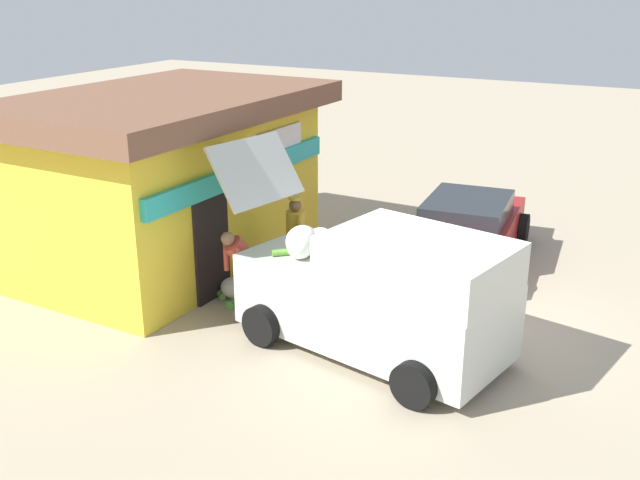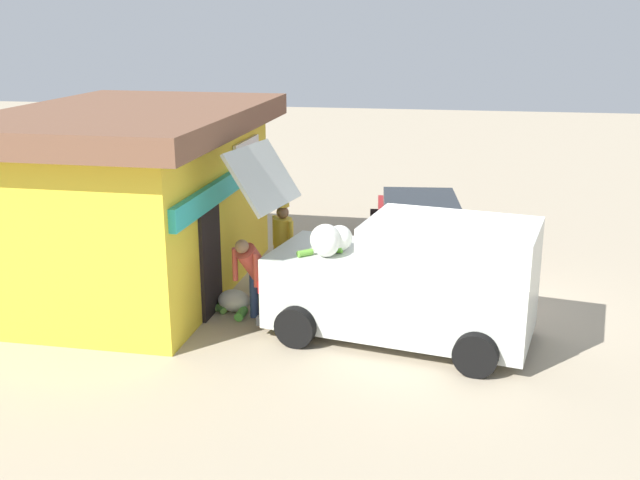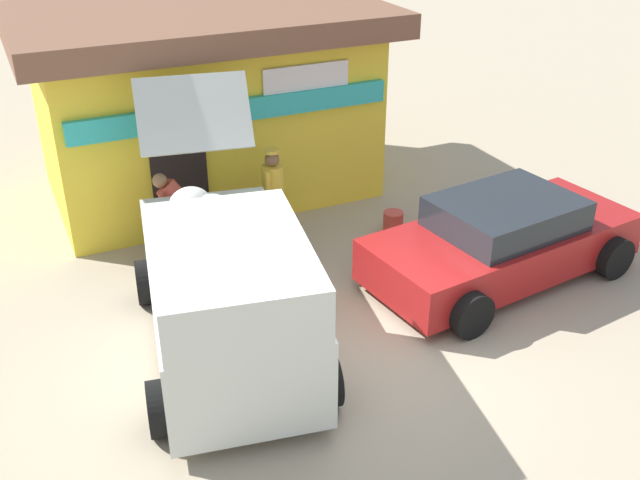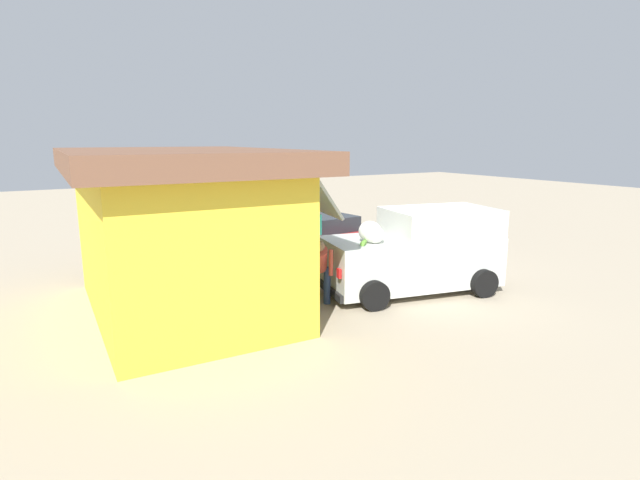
{
  "view_description": "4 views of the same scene",
  "coord_description": "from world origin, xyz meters",
  "px_view_note": "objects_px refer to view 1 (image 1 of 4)",
  "views": [
    {
      "loc": [
        -10.55,
        -3.04,
        5.34
      ],
      "look_at": [
        0.19,
        2.67,
        0.98
      ],
      "focal_mm": 41.42,
      "sensor_mm": 36.0,
      "label": 1
    },
    {
      "loc": [
        -12.4,
        0.34,
        4.83
      ],
      "look_at": [
        -0.36,
        2.42,
        1.23
      ],
      "focal_mm": 42.16,
      "sensor_mm": 36.0,
      "label": 2
    },
    {
      "loc": [
        -3.7,
        -6.52,
        5.74
      ],
      "look_at": [
        0.45,
        1.9,
        0.7
      ],
      "focal_mm": 41.33,
      "sensor_mm": 36.0,
      "label": 3
    },
    {
      "loc": [
        -10.03,
        8.58,
        3.55
      ],
      "look_at": [
        0.57,
        2.31,
        1.03
      ],
      "focal_mm": 28.04,
      "sensor_mm": 36.0,
      "label": 4
    }
  ],
  "objects_px": {
    "customer_bending": "(243,264)",
    "unloaded_banana_pile": "(234,290)",
    "storefront_bar": "(168,177)",
    "parked_sedan": "(466,231)",
    "vendor_standing": "(296,235)",
    "paint_bucket": "(361,246)",
    "delivery_van": "(380,292)"
  },
  "relations": [
    {
      "from": "customer_bending",
      "to": "unloaded_banana_pile",
      "type": "height_order",
      "value": "customer_bending"
    },
    {
      "from": "storefront_bar",
      "to": "parked_sedan",
      "type": "distance_m",
      "value": 5.89
    },
    {
      "from": "customer_bending",
      "to": "unloaded_banana_pile",
      "type": "bearing_deg",
      "value": 50.64
    },
    {
      "from": "parked_sedan",
      "to": "vendor_standing",
      "type": "height_order",
      "value": "vendor_standing"
    },
    {
      "from": "unloaded_banana_pile",
      "to": "vendor_standing",
      "type": "bearing_deg",
      "value": -31.62
    },
    {
      "from": "storefront_bar",
      "to": "paint_bucket",
      "type": "height_order",
      "value": "storefront_bar"
    },
    {
      "from": "vendor_standing",
      "to": "unloaded_banana_pile",
      "type": "distance_m",
      "value": 1.47
    },
    {
      "from": "customer_bending",
      "to": "paint_bucket",
      "type": "bearing_deg",
      "value": -8.79
    },
    {
      "from": "customer_bending",
      "to": "unloaded_banana_pile",
      "type": "xyz_separation_m",
      "value": [
        0.4,
        0.49,
        -0.72
      ]
    },
    {
      "from": "storefront_bar",
      "to": "delivery_van",
      "type": "height_order",
      "value": "storefront_bar"
    },
    {
      "from": "unloaded_banana_pile",
      "to": "paint_bucket",
      "type": "bearing_deg",
      "value": -18.54
    },
    {
      "from": "parked_sedan",
      "to": "storefront_bar",
      "type": "bearing_deg",
      "value": 119.42
    },
    {
      "from": "vendor_standing",
      "to": "paint_bucket",
      "type": "bearing_deg",
      "value": -10.63
    },
    {
      "from": "delivery_van",
      "to": "unloaded_banana_pile",
      "type": "distance_m",
      "value": 3.17
    },
    {
      "from": "unloaded_banana_pile",
      "to": "parked_sedan",
      "type": "bearing_deg",
      "value": -38.7
    },
    {
      "from": "vendor_standing",
      "to": "customer_bending",
      "type": "distance_m",
      "value": 1.47
    },
    {
      "from": "vendor_standing",
      "to": "customer_bending",
      "type": "bearing_deg",
      "value": 173.79
    },
    {
      "from": "parked_sedan",
      "to": "unloaded_banana_pile",
      "type": "xyz_separation_m",
      "value": [
        -3.73,
        2.99,
        -0.44
      ]
    },
    {
      "from": "storefront_bar",
      "to": "paint_bucket",
      "type": "bearing_deg",
      "value": -54.75
    },
    {
      "from": "vendor_standing",
      "to": "customer_bending",
      "type": "relative_size",
      "value": 1.13
    },
    {
      "from": "storefront_bar",
      "to": "customer_bending",
      "type": "bearing_deg",
      "value": -117.05
    },
    {
      "from": "vendor_standing",
      "to": "paint_bucket",
      "type": "height_order",
      "value": "vendor_standing"
    },
    {
      "from": "storefront_bar",
      "to": "delivery_van",
      "type": "bearing_deg",
      "value": -106.27
    },
    {
      "from": "delivery_van",
      "to": "customer_bending",
      "type": "distance_m",
      "value": 2.53
    },
    {
      "from": "delivery_van",
      "to": "vendor_standing",
      "type": "distance_m",
      "value": 2.87
    },
    {
      "from": "storefront_bar",
      "to": "vendor_standing",
      "type": "height_order",
      "value": "storefront_bar"
    },
    {
      "from": "unloaded_banana_pile",
      "to": "paint_bucket",
      "type": "distance_m",
      "value": 3.23
    },
    {
      "from": "unloaded_banana_pile",
      "to": "paint_bucket",
      "type": "height_order",
      "value": "unloaded_banana_pile"
    },
    {
      "from": "paint_bucket",
      "to": "customer_bending",
      "type": "bearing_deg",
      "value": 171.21
    },
    {
      "from": "storefront_bar",
      "to": "customer_bending",
      "type": "distance_m",
      "value": 2.97
    },
    {
      "from": "delivery_van",
      "to": "parked_sedan",
      "type": "distance_m",
      "value": 4.33
    },
    {
      "from": "storefront_bar",
      "to": "vendor_standing",
      "type": "distance_m",
      "value": 2.81
    }
  ]
}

